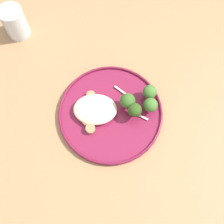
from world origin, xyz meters
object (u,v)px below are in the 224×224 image
at_px(broccoli_floret_small_sprig, 150,105).
at_px(broccoli_floret_left_leaning, 135,110).
at_px(seared_scallop_tilted_round, 90,129).
at_px(broccoli_floret_split_head, 150,92).
at_px(water_glass, 15,24).
at_px(seared_scallop_left_edge, 105,112).
at_px(dinner_plate, 112,113).
at_px(seared_scallop_tiny_bay, 91,95).
at_px(broccoli_floret_right_tilted, 128,99).
at_px(seared_scallop_front_small, 88,119).

bearing_deg(broccoli_floret_small_sprig, broccoli_floret_left_leaning, 22.50).
distance_m(seared_scallop_tilted_round, broccoli_floret_split_head, 0.19).
distance_m(broccoli_floret_left_leaning, water_glass, 0.44).
bearing_deg(broccoli_floret_split_head, water_glass, -28.89).
height_order(seared_scallop_left_edge, broccoli_floret_left_leaning, broccoli_floret_left_leaning).
xyz_separation_m(dinner_plate, seared_scallop_left_edge, (0.02, 0.00, 0.01)).
bearing_deg(broccoli_floret_left_leaning, broccoli_floret_split_head, -127.61).
distance_m(seared_scallop_tiny_bay, seared_scallop_tilted_round, 0.10).
distance_m(broccoli_floret_left_leaning, broccoli_floret_split_head, 0.07).
xyz_separation_m(broccoli_floret_small_sprig, broccoli_floret_right_tilted, (0.06, -0.01, 0.01)).
bearing_deg(broccoli_floret_right_tilted, broccoli_floret_left_leaning, 120.41).
bearing_deg(seared_scallop_left_edge, seared_scallop_tiny_bay, -50.63).
bearing_deg(broccoli_floret_left_leaning, seared_scallop_tiny_bay, -23.73).
distance_m(seared_scallop_left_edge, broccoli_floret_small_sprig, 0.13).
bearing_deg(seared_scallop_front_small, broccoli_floret_small_sprig, -167.85).
height_order(seared_scallop_tiny_bay, broccoli_floret_right_tilted, broccoli_floret_right_tilted).
xyz_separation_m(broccoli_floret_left_leaning, water_glass, (0.35, -0.27, -0.00)).
xyz_separation_m(seared_scallop_tilted_round, seared_scallop_front_small, (0.01, -0.03, -0.00)).
bearing_deg(seared_scallop_tiny_bay, water_glass, -43.41).
bearing_deg(water_glass, dinner_plate, 137.45).
bearing_deg(broccoli_floret_small_sprig, broccoli_floret_split_head, -87.72).
distance_m(seared_scallop_tiny_bay, broccoli_floret_split_head, 0.16).
bearing_deg(broccoli_floret_split_head, seared_scallop_tiny_bay, 0.67).
distance_m(dinner_plate, broccoli_floret_small_sprig, 0.11).
bearing_deg(dinner_plate, seared_scallop_front_small, 18.98).
bearing_deg(seared_scallop_left_edge, water_glass, -44.61).
xyz_separation_m(broccoli_floret_split_head, water_glass, (0.39, -0.22, 0.00)).
relative_size(seared_scallop_left_edge, broccoli_floret_small_sprig, 0.54).
height_order(broccoli_floret_left_leaning, broccoli_floret_split_head, broccoli_floret_left_leaning).
bearing_deg(broccoli_floret_split_head, broccoli_floret_small_sprig, 92.28).
height_order(seared_scallop_tiny_bay, broccoli_floret_small_sprig, broccoli_floret_small_sprig).
distance_m(broccoli_floret_right_tilted, water_glass, 0.41).
height_order(dinner_plate, water_glass, water_glass).
bearing_deg(seared_scallop_tilted_round, seared_scallop_tiny_bay, -88.87).
height_order(broccoli_floret_right_tilted, water_glass, water_glass).
bearing_deg(broccoli_floret_split_head, broccoli_floret_right_tilted, 21.39).
bearing_deg(seared_scallop_front_small, seared_scallop_tiny_bay, -94.73).
xyz_separation_m(seared_scallop_tilted_round, broccoli_floret_left_leaning, (-0.12, -0.04, 0.03)).
bearing_deg(water_glass, seared_scallop_tiny_bay, 136.59).
bearing_deg(seared_scallop_tiny_bay, dinner_plate, 141.01).
relative_size(broccoli_floret_small_sprig, broccoli_floret_split_head, 0.95).
xyz_separation_m(seared_scallop_left_edge, broccoli_floret_small_sprig, (-0.12, -0.01, 0.02)).
distance_m(seared_scallop_tiny_bay, broccoli_floret_right_tilted, 0.11).
distance_m(dinner_plate, seared_scallop_front_small, 0.07).
bearing_deg(seared_scallop_front_small, broccoli_floret_left_leaning, -171.67).
height_order(seared_scallop_left_edge, broccoli_floret_split_head, broccoli_floret_split_head).
relative_size(seared_scallop_tilted_round, broccoli_floret_right_tilted, 0.44).
relative_size(broccoli_floret_right_tilted, broccoli_floret_split_head, 1.09).
relative_size(seared_scallop_front_small, broccoli_floret_right_tilted, 0.58).
xyz_separation_m(seared_scallop_tilted_round, broccoli_floret_right_tilted, (-0.10, -0.08, 0.03)).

